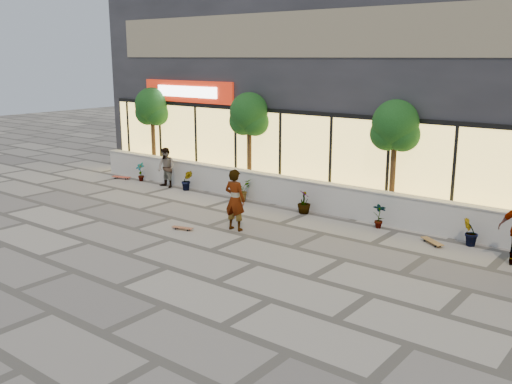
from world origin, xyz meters
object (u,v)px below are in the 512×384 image
Objects in this scene: skater_center at (235,200)px; skater_left at (166,168)px; tree_midwest at (249,117)px; skateboard_center at (182,228)px; skateboard_left at (121,177)px; tree_west at (152,109)px; tree_mideast at (395,129)px; skateboard_right_near at (432,241)px.

skater_center reaches higher than skater_left.
tree_midwest is 5.41m from skater_center.
skateboard_center is 0.80× the size of skateboard_left.
tree_west is at bearing 127.69° from skateboard_center.
skater_left is 6.11m from skateboard_center.
tree_mideast is 5.64m from skater_center.
skateboard_center is 7.45m from skateboard_right_near.
tree_west is at bearing 180.00° from tree_midwest.
skateboard_center is at bearing -36.53° from tree_west.
tree_midwest is (5.50, 0.00, 0.00)m from tree_west.
skateboard_right_near is at bearing -18.62° from skateboard_left.
tree_midwest is 6.83m from skateboard_left.
tree_west is 1.00× the size of tree_midwest.
tree_mideast is at bearing 0.00° from tree_midwest.
skateboard_left is at bearing -173.08° from skater_left.
skateboard_center is at bearing -130.92° from tree_mideast.
tree_west is 3.44m from skater_left.
skater_center is 5.92m from skateboard_right_near.
skateboard_right_near is (14.12, -0.26, -0.00)m from skateboard_left.
tree_mideast is 4.37× the size of skateboard_left.
tree_midwest is at bearing 90.38° from skateboard_center.
tree_mideast reaches higher than skateboard_center.
tree_west is 5.50m from tree_midwest.
skater_left reaches higher than skateboard_center.
tree_mideast is at bearing 13.48° from skater_left.
skater_center is 2.13× the size of skateboard_left.
tree_mideast is 4.73× the size of skateboard_right_near.
tree_mideast is (6.00, 0.00, 0.00)m from tree_midwest.
skater_center is at bearing -120.74° from skateboard_right_near.
skater_left is 2.28× the size of skateboard_center.
tree_mideast is at bearing -10.43° from skateboard_left.
tree_mideast is 2.39× the size of skater_left.
tree_mideast is 2.05× the size of skater_center.
skateboard_left reaches higher than skateboard_center.
skateboard_left is 1.08× the size of skateboard_right_near.
tree_midwest reaches higher than skateboard_left.
tree_west is 4.73× the size of skateboard_right_near.
tree_mideast is 5.46× the size of skateboard_center.
skater_left is (-6.01, 2.77, -0.14)m from skater_center.
skateboard_left is (-0.50, -1.50, -2.90)m from tree_west.
skater_center is (2.78, -4.17, -2.03)m from tree_midwest.
skateboard_center is at bearing -43.73° from skateboard_left.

